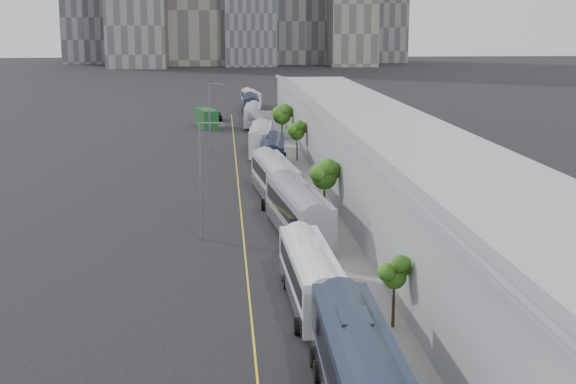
{
  "coord_description": "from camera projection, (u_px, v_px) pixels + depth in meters",
  "views": [
    {
      "loc": [
        -2.85,
        -12.32,
        16.26
      ],
      "look_at": [
        2.2,
        50.73,
        3.0
      ],
      "focal_mm": 50.0,
      "sensor_mm": 36.0,
      "label": 1
    }
  ],
  "objects": [
    {
      "name": "bus_6",
      "position": [
        261.0,
        142.0,
        102.03
      ],
      "size": [
        3.63,
        13.32,
        3.85
      ],
      "rotation": [
        0.0,
        0.0,
        -0.07
      ],
      "color": "silver",
      "rests_on": "ground"
    },
    {
      "name": "tree_1",
      "position": [
        394.0,
        274.0,
        43.01
      ],
      "size": [
        1.34,
        1.34,
        3.84
      ],
      "color": "black",
      "rests_on": "ground"
    },
    {
      "name": "bus_10",
      "position": [
        251.0,
        100.0,
        159.13
      ],
      "size": [
        3.62,
        12.3,
        3.54
      ],
      "rotation": [
        0.0,
        0.0,
        0.1
      ],
      "color": "silver",
      "rests_on": "ground"
    },
    {
      "name": "suv",
      "position": [
        214.0,
        116.0,
        138.06
      ],
      "size": [
        2.88,
        5.69,
        1.54
      ],
      "primitive_type": "imported",
      "rotation": [
        0.0,
        0.0,
        0.06
      ],
      "color": "black",
      "rests_on": "ground"
    },
    {
      "name": "tree_4",
      "position": [
        282.0,
        113.0,
        115.46
      ],
      "size": [
        2.63,
        2.63,
        5.08
      ],
      "color": "black",
      "rests_on": "ground"
    },
    {
      "name": "street_lamp_far",
      "position": [
        211.0,
        112.0,
        103.53
      ],
      "size": [
        2.04,
        0.22,
        8.84
      ],
      "color": "#59595E",
      "rests_on": "ground"
    },
    {
      "name": "bus_3",
      "position": [
        298.0,
        216.0,
        61.97
      ],
      "size": [
        4.25,
        14.25,
        4.1
      ],
      "rotation": [
        0.0,
        0.0,
        0.1
      ],
      "color": "gray",
      "rests_on": "ground"
    },
    {
      "name": "shipping_container",
      "position": [
        207.0,
        119.0,
        128.05
      ],
      "size": [
        3.9,
        7.01,
        2.97
      ],
      "primitive_type": "cube",
      "rotation": [
        0.0,
        0.0,
        0.24
      ],
      "color": "#14431B",
      "rests_on": "ground"
    },
    {
      "name": "lane_line",
      "position": [
        241.0,
        216.0,
        69.12
      ],
      "size": [
        0.12,
        160.0,
        0.02
      ],
      "primitive_type": "cube",
      "color": "gold",
      "rests_on": "ground"
    },
    {
      "name": "bus_9",
      "position": [
        251.0,
        107.0,
        145.61
      ],
      "size": [
        2.89,
        12.96,
        3.78
      ],
      "rotation": [
        0.0,
        0.0,
        -0.01
      ],
      "color": "#161E32",
      "rests_on": "ground"
    },
    {
      "name": "street_lamp_near",
      "position": [
        203.0,
        173.0,
        60.74
      ],
      "size": [
        2.04,
        0.22,
        9.09
      ],
      "color": "#59595E",
      "rests_on": "ground"
    },
    {
      "name": "bus_8",
      "position": [
        253.0,
        117.0,
        130.39
      ],
      "size": [
        3.32,
        12.41,
        3.59
      ],
      "rotation": [
        0.0,
        0.0,
        -0.07
      ],
      "color": "#B7BBC2",
      "rests_on": "ground"
    },
    {
      "name": "tree_3",
      "position": [
        297.0,
        130.0,
        96.19
      ],
      "size": [
        1.87,
        1.87,
        4.75
      ],
      "color": "black",
      "rests_on": "ground"
    },
    {
      "name": "bus_4",
      "position": [
        275.0,
        181.0,
        76.05
      ],
      "size": [
        3.93,
        13.7,
        3.95
      ],
      "rotation": [
        0.0,
        0.0,
        0.09
      ],
      "color": "#B3B6BE",
      "rests_on": "ground"
    },
    {
      "name": "tree_2",
      "position": [
        324.0,
        173.0,
        68.92
      ],
      "size": [
        2.22,
        2.22,
        4.84
      ],
      "color": "black",
      "rests_on": "ground"
    },
    {
      "name": "bus_2",
      "position": [
        311.0,
        281.0,
        46.97
      ],
      "size": [
        2.84,
        12.33,
        3.59
      ],
      "rotation": [
        0.0,
        0.0,
        0.03
      ],
      "color": "white",
      "rests_on": "ground"
    },
    {
      "name": "bus_1",
      "position": [
        359.0,
        380.0,
        33.53
      ],
      "size": [
        3.02,
        13.66,
        3.98
      ],
      "rotation": [
        0.0,
        0.0,
        -0.01
      ],
      "color": "#161F32",
      "rests_on": "ground"
    },
    {
      "name": "depot",
      "position": [
        408.0,
        174.0,
        69.54
      ],
      "size": [
        12.45,
        160.4,
        7.2
      ],
      "color": "gray",
      "rests_on": "ground"
    },
    {
      "name": "bus_7",
      "position": [
        260.0,
        127.0,
        118.09
      ],
      "size": [
        3.13,
        12.18,
        3.53
      ],
      "rotation": [
        0.0,
        0.0,
        0.06
      ],
      "color": "slate",
      "rests_on": "ground"
    },
    {
      "name": "bus_5",
      "position": [
        273.0,
        156.0,
        91.46
      ],
      "size": [
        3.47,
        12.68,
        3.66
      ],
      "rotation": [
        0.0,
        0.0,
        -0.08
      ],
      "color": "black",
      "rests_on": "ground"
    },
    {
      "name": "sidewalk",
      "position": [
        362.0,
        214.0,
        69.93
      ],
      "size": [
        10.0,
        170.0,
        0.12
      ],
      "primitive_type": "cube",
      "color": "gray",
      "rests_on": "ground"
    }
  ]
}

